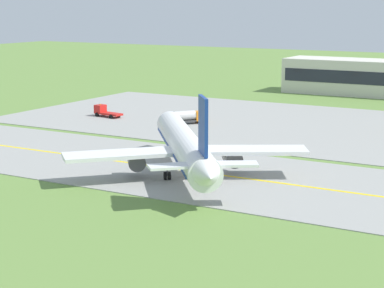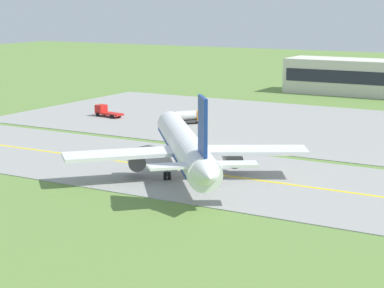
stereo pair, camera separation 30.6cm
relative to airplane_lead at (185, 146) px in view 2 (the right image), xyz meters
name	(u,v)px [view 2 (the right image)]	position (x,y,z in m)	size (l,w,h in m)	color
ground_plane	(206,174)	(1.67, 2.70, -4.13)	(500.00, 500.00, 0.00)	olive
taxiway_strip	(206,173)	(1.67, 2.70, -4.08)	(240.00, 28.00, 0.10)	gray
apron_pad	(365,131)	(11.67, 44.70, -4.08)	(140.00, 52.00, 0.10)	gray
taxiway_centreline	(206,173)	(1.67, 2.70, -4.03)	(220.00, 0.60, 0.01)	yellow
airplane_lead	(185,146)	(0.00, 0.00, 0.00)	(29.26, 33.41, 12.70)	white
service_truck_baggage	(105,111)	(-39.28, 34.90, -2.95)	(6.64, 3.10, 2.59)	red
service_truck_fuel	(190,116)	(-19.97, 35.86, -2.60)	(5.28, 6.01, 2.65)	orange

